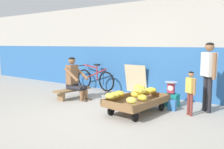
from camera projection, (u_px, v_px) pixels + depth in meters
name	position (u px, v px, depth m)	size (l,w,h in m)	color
ground_plane	(86.00, 119.00, 4.76)	(80.00, 80.00, 0.00)	#A39E93
back_wall	(152.00, 49.00, 6.92)	(16.00, 0.30, 2.73)	#2D609E
banana_cart	(137.00, 102.00, 5.16)	(0.98, 1.52, 0.36)	brown
banana_pile	(135.00, 92.00, 5.09)	(0.89, 1.47, 0.26)	yellow
low_bench	(73.00, 91.00, 6.55)	(0.42, 1.13, 0.27)	olive
vendor_seated	(75.00, 78.00, 6.46)	(0.69, 0.50, 1.14)	brown
plastic_crate	(171.00, 100.00, 5.76)	(0.36, 0.28, 0.30)	#19847F
weighing_scale	(171.00, 88.00, 5.72)	(0.30, 0.30, 0.29)	#28282D
bicycle_near_left	(95.00, 79.00, 7.82)	(1.66, 0.48, 0.86)	black
sign_board	(136.00, 80.00, 7.10)	(0.70, 0.20, 0.89)	#C6B289
customer_adult	(209.00, 69.00, 5.16)	(0.37, 0.37, 1.53)	#232328
customer_child	(191.00, 88.00, 4.94)	(0.25, 0.21, 0.94)	brown
shopping_bag	(172.00, 105.00, 5.38)	(0.18, 0.12, 0.24)	#3370B7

